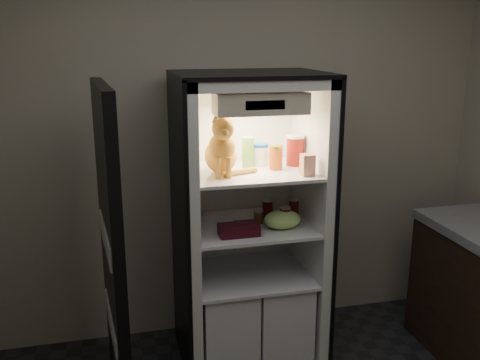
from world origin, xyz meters
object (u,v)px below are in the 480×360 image
at_px(soda_can_a, 268,209).
at_px(soda_can_c, 285,217).
at_px(parmesan_shaker, 248,152).
at_px(condiment_jar, 259,217).
at_px(grape_bag, 282,219).
at_px(tabby_cat, 222,150).
at_px(salsa_jar, 276,157).
at_px(cream_carton, 308,165).
at_px(soda_can_b, 294,209).
at_px(mayo_tub, 260,155).
at_px(pepper_jar, 295,150).
at_px(refrigerator, 248,243).
at_px(berry_box_left, 230,231).
at_px(berry_box_right, 247,229).

distance_m(soda_can_a, soda_can_c, 0.20).
xyz_separation_m(parmesan_shaker, condiment_jar, (0.06, -0.06, -0.40)).
bearing_deg(grape_bag, tabby_cat, 169.62).
xyz_separation_m(salsa_jar, cream_carton, (0.14, -0.18, -0.01)).
distance_m(cream_carton, soda_can_b, 0.44).
height_order(mayo_tub, grape_bag, mayo_tub).
xyz_separation_m(pepper_jar, soda_can_a, (-0.17, 0.03, -0.39)).
xyz_separation_m(tabby_cat, grape_bag, (0.36, -0.07, -0.44)).
height_order(refrigerator, cream_carton, refrigerator).
bearing_deg(condiment_jar, pepper_jar, 9.97).
distance_m(mayo_tub, berry_box_left, 0.54).
xyz_separation_m(tabby_cat, berry_box_left, (0.02, -0.11, -0.46)).
bearing_deg(berry_box_left, soda_can_b, 25.25).
distance_m(refrigerator, soda_can_c, 0.33).
relative_size(soda_can_c, condiment_jar, 1.54).
relative_size(refrigerator, mayo_tub, 13.63).
height_order(berry_box_left, berry_box_right, berry_box_right).
distance_m(refrigerator, pepper_jar, 0.67).
height_order(soda_can_b, soda_can_c, soda_can_c).
bearing_deg(grape_bag, soda_can_a, 99.43).
bearing_deg(berry_box_left, soda_can_c, 9.10).
bearing_deg(tabby_cat, condiment_jar, 20.15).
relative_size(mayo_tub, soda_can_b, 1.17).
relative_size(tabby_cat, berry_box_left, 2.95).
distance_m(mayo_tub, soda_can_a, 0.36).
bearing_deg(cream_carton, salsa_jar, 126.50).
distance_m(parmesan_shaker, berry_box_right, 0.48).
height_order(parmesan_shaker, mayo_tub, parmesan_shaker).
distance_m(berry_box_left, berry_box_right, 0.11).
bearing_deg(refrigerator, cream_carton, -42.73).
bearing_deg(soda_can_c, berry_box_right, -168.06).
distance_m(tabby_cat, berry_box_left, 0.47).
bearing_deg(grape_bag, refrigerator, 133.68).
relative_size(refrigerator, soda_can_c, 14.52).
bearing_deg(berry_box_right, mayo_tub, 60.11).
relative_size(salsa_jar, grape_bag, 0.65).
bearing_deg(berry_box_left, cream_carton, -5.16).
bearing_deg(salsa_jar, pepper_jar, 26.59).
height_order(tabby_cat, salsa_jar, tabby_cat).
xyz_separation_m(pepper_jar, cream_carton, (-0.02, -0.26, -0.03)).
bearing_deg(soda_can_c, pepper_jar, 54.76).
bearing_deg(mayo_tub, berry_box_left, -133.87).
bearing_deg(parmesan_shaker, refrigerator, -97.95).
distance_m(parmesan_shaker, mayo_tub, 0.10).
bearing_deg(grape_bag, condiment_jar, 131.89).
height_order(pepper_jar, soda_can_a, pepper_jar).
bearing_deg(berry_box_right, refrigerator, 74.33).
xyz_separation_m(soda_can_a, grape_bag, (0.03, -0.20, -0.00)).
height_order(mayo_tub, condiment_jar, mayo_tub).
distance_m(condiment_jar, berry_box_left, 0.28).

